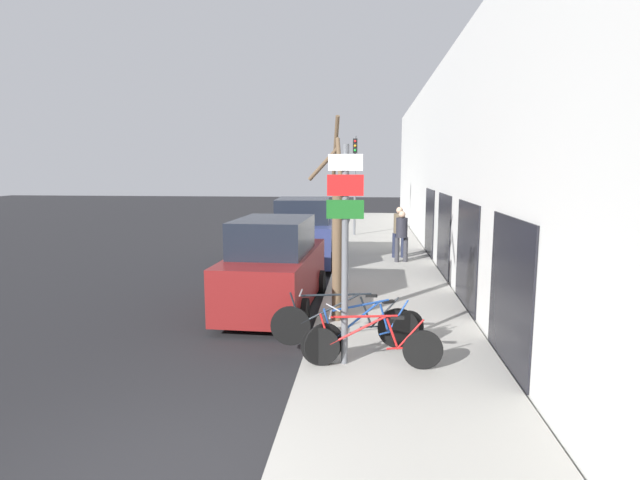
% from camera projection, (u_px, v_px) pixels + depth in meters
% --- Properties ---
extents(ground_plane, '(80.00, 80.00, 0.00)m').
position_uv_depth(ground_plane, '(303.00, 269.00, 16.00)').
color(ground_plane, black).
extents(sidewalk_curb, '(3.20, 32.00, 0.15)m').
position_uv_depth(sidewalk_curb, '(382.00, 253.00, 18.51)').
color(sidewalk_curb, '#9E9B93').
rests_on(sidewalk_curb, ground).
extents(building_facade, '(0.23, 32.00, 6.50)m').
position_uv_depth(building_facade, '(433.00, 168.00, 17.81)').
color(building_facade, silver).
rests_on(building_facade, ground).
extents(signpost, '(0.57, 0.12, 3.42)m').
position_uv_depth(signpost, '(345.00, 244.00, 7.62)').
color(signpost, '#595B60').
rests_on(signpost, sidewalk_curb).
extents(bicycle_0, '(2.20, 0.44, 0.85)m').
position_uv_depth(bicycle_0, '(371.00, 345.00, 7.68)').
color(bicycle_0, black).
rests_on(bicycle_0, sidewalk_curb).
extents(bicycle_1, '(1.95, 1.20, 0.92)m').
position_uv_depth(bicycle_1, '(367.00, 333.00, 8.14)').
color(bicycle_1, black).
rests_on(bicycle_1, sidewalk_curb).
extents(bicycle_2, '(2.55, 0.44, 0.96)m').
position_uv_depth(bicycle_2, '(344.00, 324.00, 8.58)').
color(bicycle_2, black).
rests_on(bicycle_2, sidewalk_curb).
extents(parked_car_0, '(2.07, 4.52, 2.10)m').
position_uv_depth(parked_car_0, '(275.00, 267.00, 11.43)').
color(parked_car_0, maroon).
rests_on(parked_car_0, ground).
extents(parked_car_1, '(2.32, 4.47, 2.22)m').
position_uv_depth(parked_car_1, '(304.00, 234.00, 16.81)').
color(parked_car_1, navy).
rests_on(parked_car_1, ground).
extents(pedestrian_near, '(0.43, 0.37, 1.68)m').
position_uv_depth(pedestrian_near, '(402.00, 233.00, 16.30)').
color(pedestrian_near, '#333338').
rests_on(pedestrian_near, sidewalk_curb).
extents(pedestrian_far, '(0.46, 0.39, 1.75)m').
position_uv_depth(pedestrian_far, '(399.00, 228.00, 17.11)').
color(pedestrian_far, '#1E2338').
rests_on(pedestrian_far, sidewalk_curb).
extents(street_tree, '(0.76, 1.33, 4.08)m').
position_uv_depth(street_tree, '(336.00, 236.00, 9.95)').
color(street_tree, brown).
rests_on(street_tree, sidewalk_curb).
extents(traffic_light, '(0.20, 0.30, 4.50)m').
position_uv_depth(traffic_light, '(355.00, 172.00, 22.63)').
color(traffic_light, '#595B60').
rests_on(traffic_light, sidewalk_curb).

